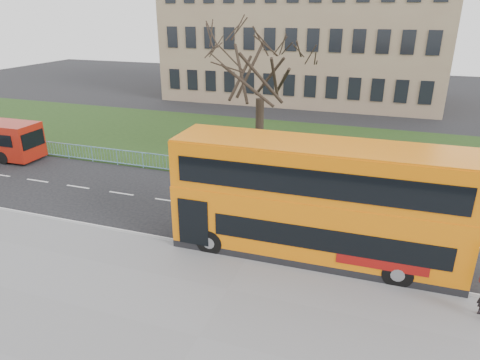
% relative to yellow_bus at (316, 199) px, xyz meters
% --- Properties ---
extents(ground, '(120.00, 120.00, 0.00)m').
position_rel_yellow_bus_xyz_m(ground, '(-2.52, 0.51, -2.64)').
color(ground, black).
rests_on(ground, ground).
extents(pavement, '(80.00, 10.50, 0.12)m').
position_rel_yellow_bus_xyz_m(pavement, '(-2.52, -6.24, -2.58)').
color(pavement, slate).
rests_on(pavement, ground).
extents(kerb, '(80.00, 0.20, 0.14)m').
position_rel_yellow_bus_xyz_m(kerb, '(-2.52, -1.04, -2.57)').
color(kerb, gray).
rests_on(kerb, ground).
extents(grass_verge, '(80.00, 15.40, 0.08)m').
position_rel_yellow_bus_xyz_m(grass_verge, '(-2.52, 14.81, -2.60)').
color(grass_verge, '#1A3413').
rests_on(grass_verge, ground).
extents(guard_railing, '(40.00, 0.12, 1.10)m').
position_rel_yellow_bus_xyz_m(guard_railing, '(-2.52, 7.11, -2.09)').
color(guard_railing, '#70A2C8').
rests_on(guard_railing, ground).
extents(bare_tree, '(7.29, 7.29, 10.41)m').
position_rel_yellow_bus_xyz_m(bare_tree, '(-5.52, 10.51, 2.65)').
color(bare_tree, black).
rests_on(bare_tree, grass_verge).
extents(civic_building, '(30.00, 15.00, 14.00)m').
position_rel_yellow_bus_xyz_m(civic_building, '(-7.52, 35.51, 4.36)').
color(civic_building, '#91755C').
rests_on(civic_building, ground).
extents(yellow_bus, '(11.79, 2.98, 4.92)m').
position_rel_yellow_bus_xyz_m(yellow_bus, '(0.00, 0.00, 0.00)').
color(yellow_bus, orange).
rests_on(yellow_bus, ground).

